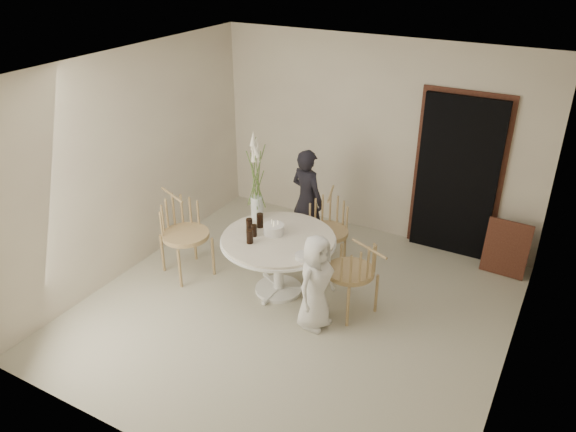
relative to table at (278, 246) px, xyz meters
The scene contains 18 objects.
ground 0.75m from the table, 35.54° to the right, with size 4.50×4.50×0.00m, color beige.
room_shell 1.09m from the table, 35.54° to the right, with size 4.50×4.50×4.50m.
doorway 2.49m from the table, 52.29° to the left, with size 1.00×0.10×2.10m, color black.
door_trim 2.53m from the table, 52.85° to the left, with size 1.12×0.03×2.22m, color brown.
table is the anchor object (origin of this frame).
picture_frame 2.84m from the table, 36.90° to the left, with size 0.53×0.04×0.71m, color brown.
chair_far 0.90m from the table, 75.79° to the left, with size 0.62×0.65×0.93m.
chair_right 1.00m from the table, ahead, with size 0.68×0.66×0.94m.
chair_left 1.32m from the table, behind, with size 0.72×0.70×1.00m.
girl 1.14m from the table, 100.44° to the left, with size 0.51×0.33×1.39m, color black.
boy 0.77m from the table, 29.18° to the right, with size 0.53×0.35×1.09m, color white.
birthday_cake 0.20m from the table, 152.58° to the left, with size 0.24×0.24×0.16m.
cola_tumbler_a 0.33m from the table, 156.00° to the right, with size 0.07×0.07×0.14m, color black.
cola_tumbler_b 0.39m from the table, 128.26° to the right, with size 0.08×0.08×0.17m, color black.
cola_tumbler_c 0.41m from the table, behind, with size 0.08×0.08×0.16m, color black.
cola_tumbler_d 0.38m from the table, 160.68° to the left, with size 0.08×0.08×0.17m, color black.
plate_stack 0.56m from the table, 29.94° to the right, with size 0.19×0.19×0.05m, color silver.
flower_vase 0.81m from the table, 147.58° to the left, with size 0.15×0.15×1.10m.
Camera 1 is at (2.46, -4.58, 3.85)m, focal length 35.00 mm.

